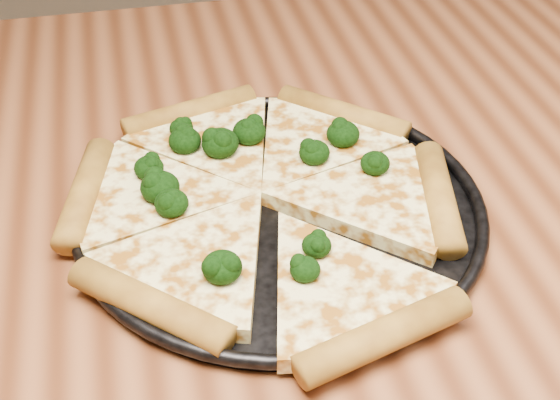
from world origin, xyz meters
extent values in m
cube|color=brown|center=(0.00, 0.00, 0.73)|extent=(1.20, 0.90, 0.04)
cylinder|color=black|center=(-0.03, 0.03, 0.75)|extent=(0.32, 0.32, 0.01)
torus|color=black|center=(-0.03, 0.03, 0.76)|extent=(0.33, 0.33, 0.01)
cylinder|color=#AF7D2B|center=(0.06, 0.14, 0.77)|extent=(0.11, 0.11, 0.03)
cylinder|color=#AF7D2B|center=(-0.08, 0.17, 0.77)|extent=(0.13, 0.06, 0.03)
cylinder|color=#AF7D2B|center=(-0.18, 0.07, 0.77)|extent=(0.05, 0.13, 0.03)
cylinder|color=#AF7D2B|center=(-0.14, -0.07, 0.77)|extent=(0.11, 0.11, 0.03)
cylinder|color=#AF7D2B|center=(0.01, -0.13, 0.77)|extent=(0.13, 0.06, 0.03)
cylinder|color=#AF7D2B|center=(0.10, 0.00, 0.77)|extent=(0.05, 0.13, 0.03)
ellipsoid|color=black|center=(0.06, 0.05, 0.78)|extent=(0.02, 0.02, 0.02)
ellipsoid|color=black|center=(-0.11, 0.03, 0.78)|extent=(0.03, 0.03, 0.02)
ellipsoid|color=black|center=(-0.09, 0.11, 0.78)|extent=(0.03, 0.03, 0.02)
ellipsoid|color=black|center=(-0.03, 0.11, 0.78)|extent=(0.02, 0.02, 0.02)
ellipsoid|color=black|center=(0.04, 0.09, 0.78)|extent=(0.03, 0.03, 0.02)
ellipsoid|color=black|center=(-0.03, 0.11, 0.78)|extent=(0.03, 0.03, 0.02)
ellipsoid|color=black|center=(-0.06, 0.10, 0.78)|extent=(0.03, 0.03, 0.02)
ellipsoid|color=black|center=(-0.12, 0.05, 0.78)|extent=(0.03, 0.03, 0.02)
ellipsoid|color=black|center=(-0.12, 0.08, 0.78)|extent=(0.02, 0.02, 0.02)
ellipsoid|color=black|center=(0.01, 0.07, 0.78)|extent=(0.03, 0.03, 0.02)
ellipsoid|color=black|center=(-0.09, 0.13, 0.78)|extent=(0.02, 0.02, 0.02)
ellipsoid|color=black|center=(-0.03, -0.06, 0.78)|extent=(0.02, 0.02, 0.02)
ellipsoid|color=black|center=(-0.08, -0.05, 0.78)|extent=(0.03, 0.03, 0.02)
ellipsoid|color=black|center=(-0.01, -0.04, 0.78)|extent=(0.02, 0.02, 0.02)
camera|label=1|loc=(-0.13, -0.44, 1.15)|focal=49.47mm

